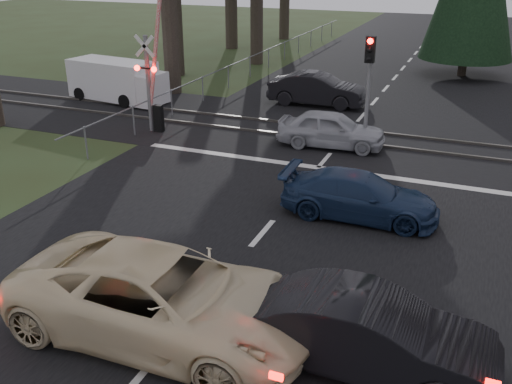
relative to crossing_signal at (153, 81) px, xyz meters
The scene contains 15 objects.
ground 12.37m from the crossing_signal, 53.38° to the right, with size 120.00×120.00×0.00m, color #2E3819.
road 7.56m from the crossing_signal, ahead, with size 14.00×100.00×0.01m, color black.
rail_corridor 7.88m from the crossing_signal, 16.92° to the left, with size 120.00×8.00×0.01m, color black.
stop_line 7.72m from the crossing_signal, 12.30° to the right, with size 13.00×0.35×0.00m, color silver.
rail_near 7.68m from the crossing_signal, 11.00° to the left, with size 120.00×0.12×0.10m, color #59544C.
rail_far 8.13m from the crossing_signal, 22.50° to the left, with size 120.00×0.12×0.10m, color #59544C.
crossing_signal is the anchor object (origin of this frame).
traffic_signal_center 8.36m from the crossing_signal, ahead, with size 0.32×0.48×4.10m.
fence_left 12.89m from the crossing_signal, 92.37° to the left, with size 0.10×36.00×1.20m, color slate, non-canonical shape.
cream_coupe 13.48m from the crossing_signal, 58.21° to the right, with size 2.75×5.96×1.66m, color beige.
dark_hatchback 15.48m from the crossing_signal, 45.14° to the right, with size 1.54×4.41×1.45m, color black.
silver_car 7.25m from the crossing_signal, ahead, with size 1.60×3.97×1.35m, color #A6A8AE.
blue_sedan 10.65m from the crossing_signal, 27.34° to the right, with size 1.75×4.30×1.25m, color #182949.
dark_car_far 8.22m from the crossing_signal, 53.20° to the left, with size 1.59×4.56×1.50m, color black.
white_van 5.69m from the crossing_signal, 139.06° to the left, with size 5.12×2.42×1.93m.
Camera 1 is at (4.80, -9.37, 6.87)m, focal length 40.00 mm.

